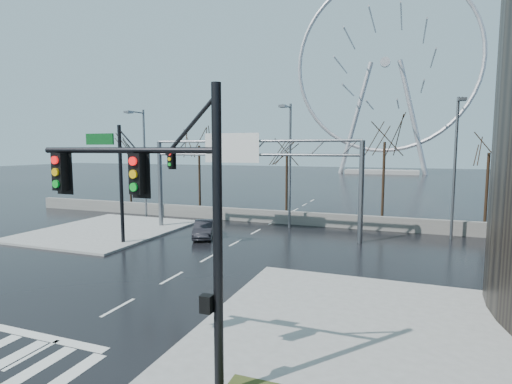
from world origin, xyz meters
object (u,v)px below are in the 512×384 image
at_px(sign_gantry, 246,166).
at_px(car, 204,229).
at_px(ferris_wheel, 385,70).
at_px(signal_mast_near, 169,211).
at_px(signal_mast_far, 134,173).

height_order(sign_gantry, car, sign_gantry).
xyz_separation_m(ferris_wheel, car, (-7.83, -82.25, -25.51)).
bearing_deg(signal_mast_near, sign_gantry, 106.19).
distance_m(sign_gantry, car, 5.63).
bearing_deg(signal_mast_near, car, 115.41).
xyz_separation_m(signal_mast_near, signal_mast_far, (-11.01, 13.00, -0.04)).
relative_size(signal_mast_near, sign_gantry, 0.49).
bearing_deg(signal_mast_far, sign_gantry, 47.53).
relative_size(signal_mast_near, signal_mast_far, 1.00).
xyz_separation_m(sign_gantry, car, (-2.46, -2.21, -4.56)).
xyz_separation_m(signal_mast_far, sign_gantry, (5.49, 6.00, 0.35)).
distance_m(signal_mast_far, ferris_wheel, 89.30).
relative_size(sign_gantry, ferris_wheel, 0.32).
relative_size(signal_mast_near, ferris_wheel, 0.16).
xyz_separation_m(sign_gantry, ferris_wheel, (5.38, 80.04, 20.95)).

